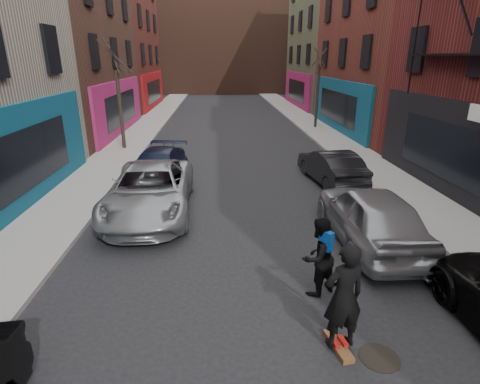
{
  "coord_description": "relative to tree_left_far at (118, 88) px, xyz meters",
  "views": [
    {
      "loc": [
        -0.94,
        -3.0,
        4.89
      ],
      "look_at": [
        -0.39,
        6.14,
        1.6
      ],
      "focal_mm": 28.0,
      "sensor_mm": 36.0,
      "label": 1
    }
  ],
  "objects": [
    {
      "name": "skateboard",
      "position": [
        7.33,
        -15.76,
        -3.33
      ],
      "size": [
        0.36,
        0.83,
        0.1
      ],
      "primitive_type": "cube",
      "rotation": [
        0.0,
        0.0,
        0.18
      ],
      "color": "brown",
      "rests_on": "ground"
    },
    {
      "name": "pedestrian",
      "position": [
        7.35,
        -14.07,
        -2.49
      ],
      "size": [
        1.08,
        1.02,
        1.77
      ],
      "rotation": [
        0.0,
        0.0,
        3.68
      ],
      "color": "black",
      "rests_on": "ground"
    },
    {
      "name": "skateboarder",
      "position": [
        7.33,
        -15.76,
        -2.29
      ],
      "size": [
        0.79,
        0.59,
        1.98
      ],
      "primitive_type": "imported",
      "rotation": [
        0.0,
        0.0,
        3.32
      ],
      "color": "black",
      "rests_on": "skateboard"
    },
    {
      "name": "building_far",
      "position": [
        6.2,
        38.0,
        3.62
      ],
      "size": [
        40.0,
        10.0,
        14.0
      ],
      "primitive_type": "cube",
      "color": "#47281E",
      "rests_on": "ground"
    },
    {
      "name": "manhole",
      "position": [
        7.97,
        -16.04,
        -3.37
      ],
      "size": [
        0.75,
        0.75,
        0.01
      ],
      "primitive_type": "cylinder",
      "rotation": [
        0.0,
        0.0,
        0.07
      ],
      "color": "black",
      "rests_on": "ground"
    },
    {
      "name": "tree_right_far",
      "position": [
        12.4,
        6.0,
        0.15
      ],
      "size": [
        2.0,
        2.0,
        6.8
      ],
      "primitive_type": null,
      "color": "black",
      "rests_on": "sidewalk_right"
    },
    {
      "name": "parked_right_far",
      "position": [
        9.4,
        -11.77,
        -2.56
      ],
      "size": [
        1.98,
        4.85,
        1.65
      ],
      "primitive_type": "imported",
      "rotation": [
        0.0,
        0.0,
        3.14
      ],
      "color": "gray",
      "rests_on": "ground"
    },
    {
      "name": "parked_left_end",
      "position": [
        2.77,
        -6.24,
        -2.69
      ],
      "size": [
        2.46,
        4.94,
        1.38
      ],
      "primitive_type": "imported",
      "rotation": [
        0.0,
        0.0,
        -0.11
      ],
      "color": "black",
      "rests_on": "ground"
    },
    {
      "name": "parked_right_end",
      "position": [
        9.88,
        -6.43,
        -2.69
      ],
      "size": [
        1.97,
        4.34,
        1.38
      ],
      "primitive_type": "imported",
      "rotation": [
        0.0,
        0.0,
        3.27
      ],
      "color": "black",
      "rests_on": "ground"
    },
    {
      "name": "tree_left_far",
      "position": [
        0.0,
        0.0,
        0.0
      ],
      "size": [
        2.0,
        2.0,
        6.5
      ],
      "primitive_type": null,
      "color": "black",
      "rests_on": "sidewalk_left"
    },
    {
      "name": "sidewalk_left",
      "position": [
        -0.05,
        12.0,
        -3.31
      ],
      "size": [
        2.5,
        84.0,
        0.13
      ],
      "primitive_type": "cube",
      "color": "gray",
      "rests_on": "ground"
    },
    {
      "name": "sidewalk_right",
      "position": [
        12.45,
        12.0,
        -3.31
      ],
      "size": [
        2.5,
        84.0,
        0.13
      ],
      "primitive_type": "cube",
      "color": "gray",
      "rests_on": "ground"
    },
    {
      "name": "parked_left_far",
      "position": [
        3.0,
        -9.25,
        -2.59
      ],
      "size": [
        2.75,
        5.77,
        1.59
      ],
      "primitive_type": "imported",
      "rotation": [
        0.0,
        0.0,
        0.02
      ],
      "color": "gray",
      "rests_on": "ground"
    }
  ]
}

